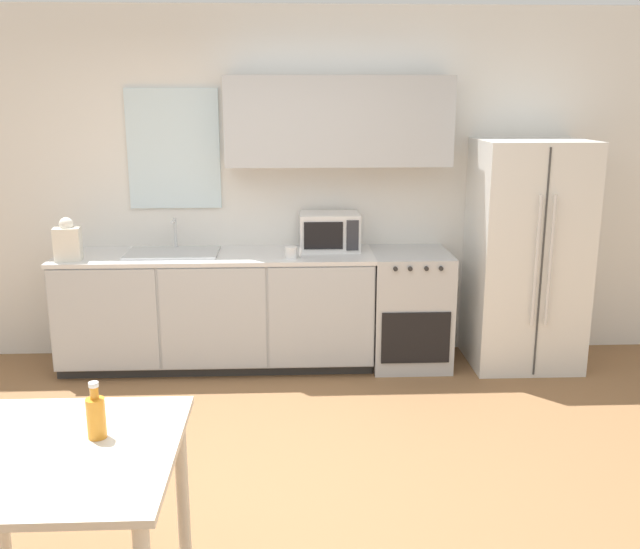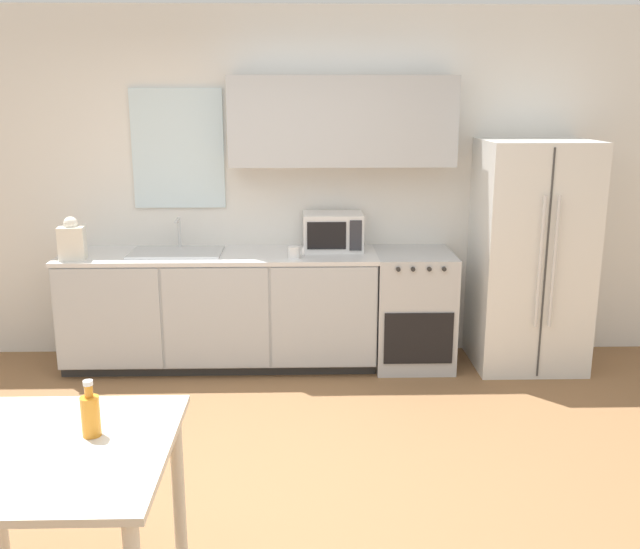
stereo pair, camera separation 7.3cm
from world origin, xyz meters
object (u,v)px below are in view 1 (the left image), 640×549
(refrigerator, at_px, (526,255))
(microwave, at_px, (329,231))
(oven_range, at_px, (409,308))
(dining_table, at_px, (55,478))
(coffee_mug, at_px, (292,252))
(drink_bottle, at_px, (96,416))

(refrigerator, distance_m, microwave, 1.51)
(oven_range, bearing_deg, microwave, 169.03)
(oven_range, bearing_deg, dining_table, -122.92)
(oven_range, height_order, dining_table, oven_range)
(oven_range, height_order, microwave, microwave)
(microwave, xyz_separation_m, coffee_mug, (-0.29, -0.29, -0.10))
(refrigerator, relative_size, microwave, 3.81)
(refrigerator, xyz_separation_m, dining_table, (-2.69, -2.77, -0.22))
(oven_range, distance_m, coffee_mug, 1.04)
(refrigerator, distance_m, drink_bottle, 3.70)
(oven_range, height_order, refrigerator, refrigerator)
(oven_range, distance_m, drink_bottle, 3.20)
(microwave, xyz_separation_m, drink_bottle, (-1.06, -2.82, -0.18))
(drink_bottle, bearing_deg, dining_table, -145.51)
(refrigerator, distance_m, dining_table, 3.87)
(drink_bottle, bearing_deg, refrigerator, 46.37)
(microwave, relative_size, coffee_mug, 3.68)
(microwave, bearing_deg, oven_range, -10.97)
(microwave, height_order, drink_bottle, microwave)
(refrigerator, bearing_deg, drink_bottle, -133.63)
(oven_range, xyz_separation_m, drink_bottle, (-1.67, -2.70, 0.41))
(oven_range, height_order, coffee_mug, coffee_mug)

